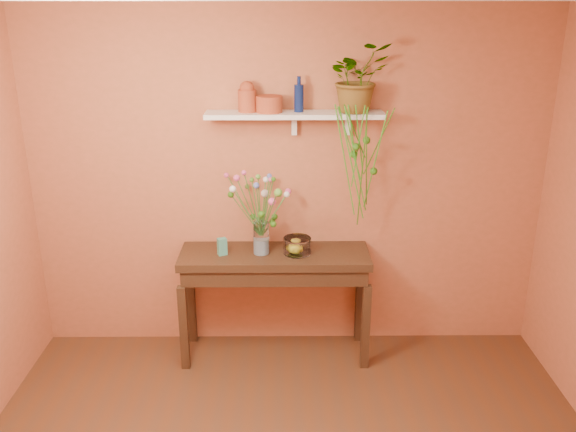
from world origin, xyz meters
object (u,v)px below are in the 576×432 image
Objects in this scene: sideboard at (275,268)px; terracotta_jug at (247,97)px; spider_plant at (357,77)px; glass_vase at (261,240)px; bouquet at (262,199)px; blue_bottle at (299,97)px; glass_bowl at (297,246)px.

sideboard is 1.31m from terracotta_jug.
glass_vase is (-0.70, -0.14, -1.20)m from spider_plant.
terracotta_jug is 0.75m from bouquet.
blue_bottle reaches higher than terracotta_jug.
spider_plant is at bearing 12.66° from sideboard.
bouquet is 2.54× the size of glass_bowl.
spider_plant is at bearing 12.10° from bouquet.
spider_plant is at bearing -0.26° from terracotta_jug.
glass_vase is at bearing -151.85° from blue_bottle.
bouquet reaches higher than sideboard.
bouquet is at bearing 179.79° from glass_bowl.
glass_vase is 0.47× the size of bouquet.
glass_bowl is at bearing -160.78° from spider_plant.
sideboard is 0.26m from glass_vase.
terracotta_jug is 1.06× the size of glass_bowl.
sideboard is 1.31m from blue_bottle.
blue_bottle reaches higher than glass_vase.
terracotta_jug is 0.42× the size of bouquet.
bouquet is at bearing -56.80° from terracotta_jug.
terracotta_jug is at bearing 123.20° from bouquet.
glass_vase is at bearing 150.41° from bouquet.
terracotta_jug is at bearing -179.33° from blue_bottle.
spider_plant is at bearing 11.57° from glass_vase.
bouquet is at bearing -167.90° from spider_plant.
bouquet is (0.01, -0.00, 0.33)m from glass_vase.
terracotta_jug reaches higher than sideboard.
blue_bottle reaches higher than sideboard.
glass_vase is 0.33m from bouquet.
spider_plant is 1.32m from glass_bowl.
blue_bottle is 0.48× the size of bouquet.
spider_plant is at bearing -1.09° from blue_bottle.
terracotta_jug is (-0.19, 0.14, 1.29)m from sideboard.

